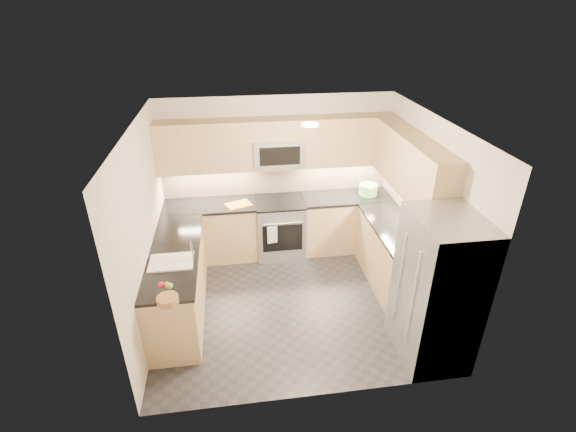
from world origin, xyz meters
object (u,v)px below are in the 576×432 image
(gas_range, at_px, (280,228))
(microwave, at_px, (278,152))
(utensil_bowl, at_px, (368,189))
(refrigerator, at_px, (437,290))
(fruit_basket, at_px, (168,300))
(cutting_board, at_px, (239,205))

(gas_range, bearing_deg, microwave, 90.00)
(gas_range, relative_size, utensil_bowl, 3.06)
(microwave, bearing_deg, refrigerator, -60.38)
(fruit_basket, bearing_deg, microwave, 58.87)
(gas_range, xyz_separation_m, microwave, (0.00, 0.12, 1.24))
(cutting_board, bearing_deg, microwave, 16.19)
(gas_range, xyz_separation_m, refrigerator, (1.45, -2.43, 0.45))
(gas_range, bearing_deg, refrigerator, -59.12)
(microwave, distance_m, fruit_basket, 2.91)
(utensil_bowl, height_order, fruit_basket, utensil_bowl)
(cutting_board, bearing_deg, utensil_bowl, 2.73)
(gas_range, distance_m, microwave, 1.25)
(cutting_board, relative_size, fruit_basket, 1.62)
(gas_range, height_order, utensil_bowl, utensil_bowl)
(gas_range, xyz_separation_m, fruit_basket, (-1.46, -2.28, 0.53))
(microwave, relative_size, utensil_bowl, 2.56)
(microwave, distance_m, refrigerator, 3.04)
(utensil_bowl, xyz_separation_m, fruit_basket, (-2.89, -2.32, -0.04))
(gas_range, height_order, fruit_basket, fruit_basket)
(refrigerator, height_order, utensil_bowl, refrigerator)
(refrigerator, bearing_deg, utensil_bowl, 90.24)
(gas_range, bearing_deg, fruit_basket, -122.50)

